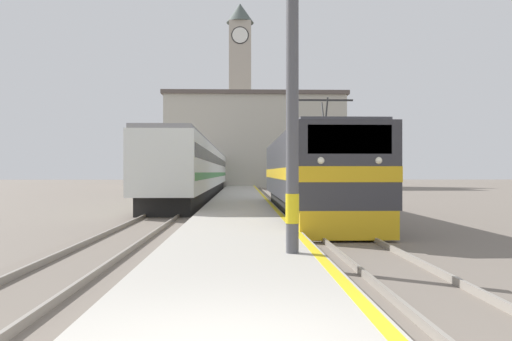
# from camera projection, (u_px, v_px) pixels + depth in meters

# --- Properties ---
(ground_plane) EXTENTS (200.00, 200.00, 0.00)m
(ground_plane) POSITION_uv_depth(u_px,v_px,m) (240.00, 201.00, 34.40)
(ground_plane) COLOR #70665B
(platform) EXTENTS (3.49, 140.00, 0.33)m
(platform) POSITION_uv_depth(u_px,v_px,m) (240.00, 203.00, 29.40)
(platform) COLOR #ADA89E
(platform) RESTS_ON ground
(rail_track_near) EXTENTS (2.83, 140.00, 0.16)m
(rail_track_near) POSITION_uv_depth(u_px,v_px,m) (292.00, 205.00, 29.49)
(rail_track_near) COLOR #70665B
(rail_track_near) RESTS_ON ground
(rail_track_far) EXTENTS (2.83, 140.00, 0.16)m
(rail_track_far) POSITION_uv_depth(u_px,v_px,m) (183.00, 205.00, 29.31)
(rail_track_far) COLOR #70665B
(rail_track_far) RESTS_ON ground
(locomotive_train) EXTENTS (2.92, 16.67, 4.57)m
(locomotive_train) POSITION_uv_depth(u_px,v_px,m) (309.00, 175.00, 21.88)
(locomotive_train) COLOR black
(locomotive_train) RESTS_ON ground
(passenger_train) EXTENTS (2.92, 40.57, 4.00)m
(passenger_train) POSITION_uv_depth(u_px,v_px,m) (200.00, 170.00, 40.86)
(passenger_train) COLOR black
(passenger_train) RESTS_ON ground
(catenary_mast) EXTENTS (2.24, 0.28, 8.09)m
(catenary_mast) POSITION_uv_depth(u_px,v_px,m) (296.00, 56.00, 10.11)
(catenary_mast) COLOR #4C4C51
(catenary_mast) RESTS_ON platform
(clock_tower) EXTENTS (4.33, 4.33, 28.81)m
(clock_tower) POSITION_uv_depth(u_px,v_px,m) (240.00, 89.00, 79.08)
(clock_tower) COLOR #ADA393
(clock_tower) RESTS_ON ground
(station_building) EXTENTS (23.24, 10.02, 12.12)m
(station_building) POSITION_uv_depth(u_px,v_px,m) (255.00, 141.00, 65.94)
(station_building) COLOR #B7B2A3
(station_building) RESTS_ON ground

